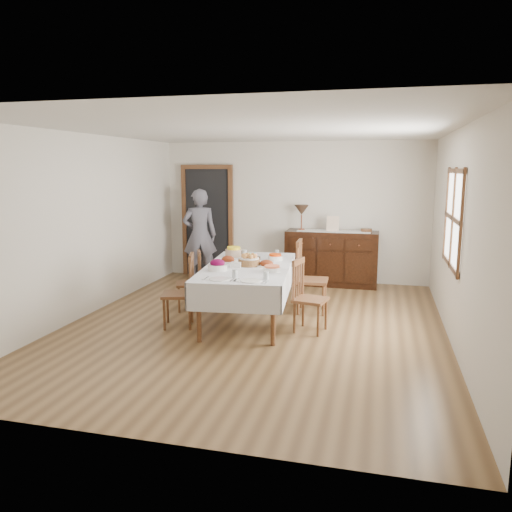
% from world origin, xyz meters
% --- Properties ---
extents(ground, '(6.00, 6.00, 0.00)m').
position_xyz_m(ground, '(0.00, 0.00, 0.00)').
color(ground, brown).
extents(room_shell, '(5.02, 6.02, 2.65)m').
position_xyz_m(room_shell, '(-0.15, 0.42, 1.64)').
color(room_shell, silver).
rests_on(room_shell, ground).
extents(dining_table, '(1.39, 2.38, 0.78)m').
position_xyz_m(dining_table, '(-0.15, 0.24, 0.69)').
color(dining_table, silver).
rests_on(dining_table, ground).
extents(chair_left_near, '(0.51, 0.51, 0.99)m').
position_xyz_m(chair_left_near, '(-0.94, -0.23, 0.50)').
color(chair_left_near, brown).
rests_on(chair_left_near, ground).
extents(chair_left_far, '(0.49, 0.49, 0.89)m').
position_xyz_m(chair_left_far, '(-1.12, 0.57, 0.45)').
color(chair_left_far, brown).
rests_on(chair_left_far, ground).
extents(chair_right_near, '(0.47, 0.47, 0.95)m').
position_xyz_m(chair_right_near, '(0.72, -0.01, 0.48)').
color(chair_right_near, brown).
rests_on(chair_right_near, ground).
extents(chair_right_far, '(0.46, 0.46, 1.07)m').
position_xyz_m(chair_right_far, '(0.61, 0.87, 0.54)').
color(chair_right_far, brown).
rests_on(chair_right_far, ground).
extents(sideboard, '(1.65, 0.59, 0.99)m').
position_xyz_m(sideboard, '(0.76, 2.72, 0.50)').
color(sideboard, black).
rests_on(sideboard, ground).
extents(person, '(0.67, 0.55, 1.85)m').
position_xyz_m(person, '(-1.69, 2.47, 0.93)').
color(person, '#5A5966').
rests_on(person, ground).
extents(bread_basket, '(0.30, 0.30, 0.17)m').
position_xyz_m(bread_basket, '(-0.14, 0.26, 0.85)').
color(bread_basket, brown).
rests_on(bread_basket, dining_table).
extents(egg_basket, '(0.28, 0.28, 0.10)m').
position_xyz_m(egg_basket, '(-0.23, 0.70, 0.81)').
color(egg_basket, black).
rests_on(egg_basket, dining_table).
extents(ham_platter_a, '(0.30, 0.30, 0.11)m').
position_xyz_m(ham_platter_a, '(-0.50, 0.43, 0.81)').
color(ham_platter_a, white).
rests_on(ham_platter_a, dining_table).
extents(ham_platter_b, '(0.29, 0.29, 0.11)m').
position_xyz_m(ham_platter_b, '(0.11, 0.26, 0.81)').
color(ham_platter_b, white).
rests_on(ham_platter_b, dining_table).
extents(beet_bowl, '(0.26, 0.26, 0.15)m').
position_xyz_m(beet_bowl, '(-0.46, -0.15, 0.84)').
color(beet_bowl, white).
rests_on(beet_bowl, dining_table).
extents(carrot_bowl, '(0.22, 0.22, 0.09)m').
position_xyz_m(carrot_bowl, '(0.12, 0.76, 0.82)').
color(carrot_bowl, white).
rests_on(carrot_bowl, dining_table).
extents(pineapple_bowl, '(0.26, 0.26, 0.15)m').
position_xyz_m(pineapple_bowl, '(-0.55, 0.90, 0.85)').
color(pineapple_bowl, tan).
rests_on(pineapple_bowl, dining_table).
extents(casserole_dish, '(0.23, 0.23, 0.08)m').
position_xyz_m(casserole_dish, '(0.25, -0.05, 0.82)').
color(casserole_dish, white).
rests_on(casserole_dish, dining_table).
extents(butter_dish, '(0.15, 0.10, 0.07)m').
position_xyz_m(butter_dish, '(-0.28, 0.11, 0.82)').
color(butter_dish, white).
rests_on(butter_dish, dining_table).
extents(setting_left, '(0.43, 0.31, 0.10)m').
position_xyz_m(setting_left, '(-0.22, -0.62, 0.80)').
color(setting_left, white).
rests_on(setting_left, dining_table).
extents(setting_right, '(0.43, 0.31, 0.10)m').
position_xyz_m(setting_right, '(0.18, -0.62, 0.80)').
color(setting_right, white).
rests_on(setting_right, dining_table).
extents(glass_far_a, '(0.07, 0.07, 0.11)m').
position_xyz_m(glass_far_a, '(-0.39, 0.91, 0.83)').
color(glass_far_a, silver).
rests_on(glass_far_a, dining_table).
extents(glass_far_b, '(0.06, 0.06, 0.10)m').
position_xyz_m(glass_far_b, '(0.09, 1.03, 0.83)').
color(glass_far_b, silver).
rests_on(glass_far_b, dining_table).
extents(runner, '(1.30, 0.35, 0.01)m').
position_xyz_m(runner, '(0.79, 2.70, 0.99)').
color(runner, silver).
rests_on(runner, sideboard).
extents(table_lamp, '(0.26, 0.26, 0.46)m').
position_xyz_m(table_lamp, '(0.19, 2.74, 1.35)').
color(table_lamp, brown).
rests_on(table_lamp, sideboard).
extents(picture_frame, '(0.22, 0.08, 0.28)m').
position_xyz_m(picture_frame, '(0.77, 2.65, 1.13)').
color(picture_frame, beige).
rests_on(picture_frame, sideboard).
extents(deco_bowl, '(0.20, 0.20, 0.06)m').
position_xyz_m(deco_bowl, '(1.36, 2.75, 1.02)').
color(deco_bowl, brown).
rests_on(deco_bowl, sideboard).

